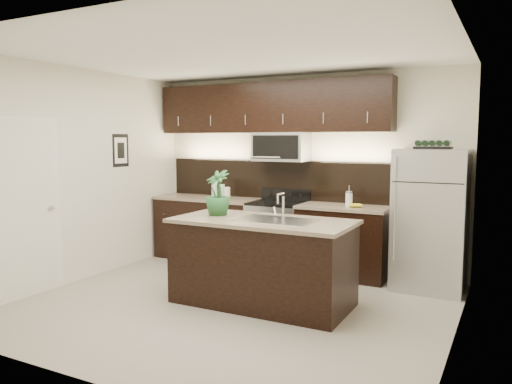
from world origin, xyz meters
TOP-DOWN VIEW (x-y plane):
  - ground at (0.00, 0.00)m, footprint 4.50×4.50m
  - room_walls at (-0.11, -0.04)m, footprint 4.52×4.02m
  - counter_run at (-0.46, 1.69)m, footprint 3.51×0.65m
  - upper_fixtures at (-0.43, 1.84)m, footprint 3.49×0.40m
  - island at (0.27, 0.20)m, footprint 1.96×0.96m
  - sink_faucet at (0.42, 0.21)m, footprint 0.84×0.50m
  - refrigerator at (1.80, 1.63)m, footprint 0.82×0.74m
  - wine_rack at (1.80, 1.63)m, footprint 0.42×0.26m
  - plant at (-0.33, 0.24)m, footprint 0.35×0.35m
  - canisters at (-1.14, 1.60)m, footprint 0.36×0.21m
  - french_press at (0.79, 1.64)m, footprint 0.09×0.09m
  - bananas at (0.84, 1.61)m, footprint 0.20×0.18m

SIDE VIEW (x-z plane):
  - ground at x=0.00m, z-range 0.00..0.00m
  - counter_run at x=-0.46m, z-range 0.00..0.94m
  - island at x=0.27m, z-range 0.00..0.94m
  - refrigerator at x=1.80m, z-range 0.00..1.69m
  - sink_faucet at x=0.42m, z-range 0.81..1.10m
  - bananas at x=0.84m, z-range 0.94..0.99m
  - french_press at x=0.79m, z-range 0.91..1.17m
  - canisters at x=-1.14m, z-range 0.93..1.18m
  - plant at x=-0.33m, z-range 0.94..1.46m
  - room_walls at x=-0.11m, z-range 0.34..3.05m
  - wine_rack at x=1.80m, z-range 1.69..1.79m
  - upper_fixtures at x=-0.43m, z-range 1.31..2.97m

